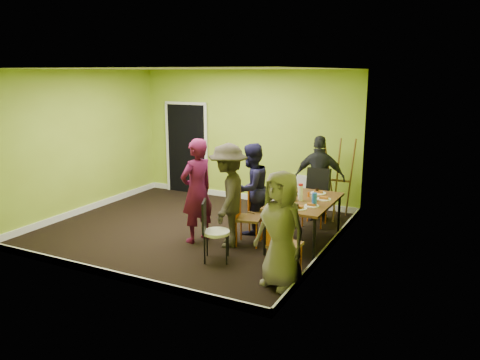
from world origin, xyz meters
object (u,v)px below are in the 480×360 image
(chair_left_far, at_px, (259,207))
(blue_bottle, at_px, (314,200))
(person_left_far, at_px, (251,189))
(person_front_end, at_px, (281,229))
(chair_front_end, at_px, (283,240))
(dining_table, at_px, (305,203))
(person_standing, at_px, (197,191))
(thermos, at_px, (300,193))
(person_left_near, at_px, (228,195))
(chair_left_near, at_px, (244,213))
(orange_bottle, at_px, (308,194))
(chair_back_end, at_px, (318,185))
(chair_bentwood, at_px, (212,228))
(person_back_end, at_px, (319,179))
(easel, at_px, (339,179))

(chair_left_far, relative_size, blue_bottle, 4.20)
(person_left_far, height_order, person_front_end, person_left_far)
(person_front_end, bearing_deg, chair_front_end, 122.76)
(dining_table, height_order, person_standing, person_standing)
(dining_table, height_order, person_front_end, person_front_end)
(person_left_far, bearing_deg, blue_bottle, 85.84)
(dining_table, height_order, blue_bottle, blue_bottle)
(chair_front_end, xyz_separation_m, blue_bottle, (0.09, 1.07, 0.31))
(dining_table, bearing_deg, blue_bottle, -47.64)
(thermos, relative_size, person_left_near, 0.15)
(dining_table, distance_m, person_left_far, 1.04)
(chair_left_near, xyz_separation_m, orange_bottle, (0.87, 0.63, 0.26))
(chair_back_end, distance_m, person_left_far, 1.35)
(orange_bottle, height_order, person_standing, person_standing)
(chair_left_near, xyz_separation_m, chair_bentwood, (-0.12, -0.82, -0.03))
(chair_left_near, bearing_deg, blue_bottle, 83.95)
(person_left_near, bearing_deg, blue_bottle, 84.14)
(chair_back_end, bearing_deg, person_back_end, -84.11)
(dining_table, xyz_separation_m, easel, (0.12, 1.64, 0.08))
(easel, xyz_separation_m, orange_bottle, (-0.14, -1.41, 0.01))
(chair_left_near, bearing_deg, chair_bentwood, -21.26)
(orange_bottle, xyz_separation_m, person_back_end, (-0.17, 1.15, 0.01))
(person_left_far, bearing_deg, easel, 156.93)
(chair_back_end, xyz_separation_m, thermos, (0.10, -1.26, 0.15))
(person_front_end, bearing_deg, easel, 109.64)
(person_left_near, bearing_deg, chair_left_far, 143.31)
(chair_front_end, bearing_deg, person_left_near, 150.96)
(chair_left_far, bearing_deg, person_front_end, 53.94)
(chair_back_end, height_order, person_back_end, person_back_end)
(chair_left_far, bearing_deg, chair_front_end, 56.18)
(chair_back_end, bearing_deg, chair_left_far, 54.33)
(chair_back_end, xyz_separation_m, blue_bottle, (0.40, -1.47, 0.13))
(person_left_near, bearing_deg, person_left_far, 156.57)
(person_standing, height_order, person_left_far, person_standing)
(chair_left_near, height_order, person_standing, person_standing)
(person_standing, relative_size, person_front_end, 1.11)
(chair_left_far, bearing_deg, chair_left_near, 18.35)
(orange_bottle, height_order, person_back_end, person_back_end)
(dining_table, bearing_deg, person_back_end, 97.55)
(chair_left_far, bearing_deg, easel, 168.77)
(chair_bentwood, relative_size, person_front_end, 0.59)
(orange_bottle, bearing_deg, person_left_near, -143.82)
(blue_bottle, distance_m, person_back_end, 1.70)
(chair_left_near, height_order, blue_bottle, blue_bottle)
(chair_left_far, height_order, thermos, thermos)
(person_back_end, bearing_deg, chair_left_far, 48.21)
(person_left_near, bearing_deg, person_back_end, 136.75)
(person_standing, bearing_deg, blue_bottle, 119.31)
(blue_bottle, relative_size, orange_bottle, 2.63)
(blue_bottle, distance_m, orange_bottle, 0.56)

